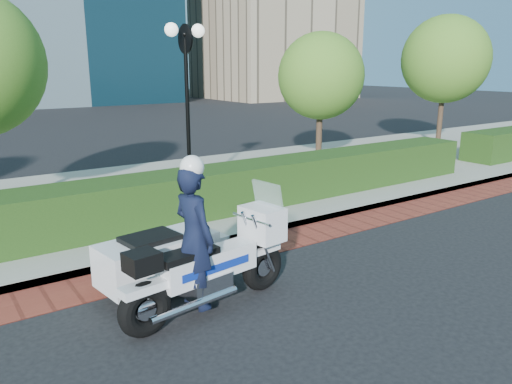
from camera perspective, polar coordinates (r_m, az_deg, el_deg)
ground at (r=8.27m, az=3.17°, el=-10.01°), size 120.00×120.00×0.00m
brick_strip at (r=9.40m, az=-2.47°, el=-6.88°), size 60.00×1.00×0.01m
sidewalk at (r=13.23m, az=-12.93°, el=-0.62°), size 60.00×8.00×0.15m
hedge_main at (r=10.96m, az=-8.38°, el=-0.39°), size 18.00×1.20×1.00m
lamppost at (r=12.49m, az=-7.92°, el=12.15°), size 1.02×0.70×4.21m
tree_c at (r=16.70m, az=7.42°, el=12.99°), size 2.80×2.80×4.30m
tree_d at (r=21.59m, az=20.83°, el=13.98°), size 3.40×3.40×5.16m
police_motorcycle at (r=7.27m, az=-8.11°, el=-6.99°), size 2.81×2.00×2.27m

